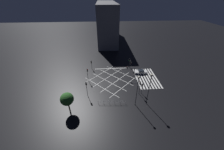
% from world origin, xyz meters
% --- Properties ---
extents(ground_plane, '(200.00, 200.00, 0.00)m').
position_xyz_m(ground_plane, '(0.00, 0.00, 0.00)').
color(ground_plane, black).
extents(road_markings, '(17.45, 23.53, 0.01)m').
position_xyz_m(road_markings, '(0.37, -8.05, 0.00)').
color(road_markings, silver).
rests_on(road_markings, ground_plane).
extents(office_building, '(38.17, 10.06, 19.63)m').
position_xyz_m(office_building, '(42.99, 0.01, 9.82)').
color(office_building, slate).
rests_on(office_building, ground_plane).
extents(traffic_light_median_south, '(0.36, 2.74, 4.39)m').
position_xyz_m(traffic_light_median_south, '(0.51, -5.95, 3.24)').
color(traffic_light_median_south, '#2D2D30').
rests_on(traffic_light_median_south, ground_plane).
extents(traffic_light_se_main, '(2.18, 0.36, 3.26)m').
position_xyz_m(traffic_light_se_main, '(6.04, -7.11, 2.37)').
color(traffic_light_se_main, '#2D2D30').
rests_on(traffic_light_se_main, ground_plane).
extents(traffic_light_sw_main, '(0.39, 0.36, 3.27)m').
position_xyz_m(traffic_light_sw_main, '(-7.24, -7.67, 2.34)').
color(traffic_light_sw_main, '#2D2D30').
rests_on(traffic_light_sw_main, ground_plane).
extents(traffic_light_ne_main, '(0.39, 0.36, 3.33)m').
position_xyz_m(traffic_light_ne_main, '(7.18, 6.94, 2.39)').
color(traffic_light_ne_main, '#2D2D30').
rests_on(traffic_light_ne_main, ground_plane).
extents(traffic_light_nw_main, '(0.39, 0.36, 4.58)m').
position_xyz_m(traffic_light_nw_main, '(-7.28, 7.17, 3.26)').
color(traffic_light_nw_main, '#2D2D30').
rests_on(traffic_light_nw_main, ground_plane).
extents(traffic_light_median_north, '(0.36, 0.39, 4.37)m').
position_xyz_m(traffic_light_median_north, '(-0.23, 7.56, 3.11)').
color(traffic_light_median_north, '#2D2D30').
rests_on(traffic_light_median_north, ground_plane).
extents(traffic_light_sw_cross, '(0.36, 0.39, 4.29)m').
position_xyz_m(traffic_light_sw_cross, '(-7.60, -6.87, 3.06)').
color(traffic_light_sw_cross, '#2D2D30').
rests_on(traffic_light_sw_cross, ground_plane).
extents(traffic_light_se_cross, '(0.36, 0.39, 3.31)m').
position_xyz_m(traffic_light_se_cross, '(7.78, -7.06, 2.37)').
color(traffic_light_se_cross, '#2D2D30').
rests_on(traffic_light_se_cross, ground_plane).
extents(street_lamp_east, '(0.49, 0.49, 8.53)m').
position_xyz_m(street_lamp_east, '(-11.47, -5.00, 5.85)').
color(street_lamp_east, '#2D2D30').
rests_on(street_lamp_east, ground_plane).
extents(street_lamp_west, '(0.59, 0.59, 8.85)m').
position_xyz_m(street_lamp_west, '(-11.17, -7.89, 6.62)').
color(street_lamp_west, '#2D2D30').
rests_on(street_lamp_west, ground_plane).
extents(street_tree_near, '(2.96, 2.96, 5.35)m').
position_xyz_m(street_tree_near, '(-12.34, 10.88, 3.84)').
color(street_tree_near, '#38281C').
rests_on(street_tree_near, ground_plane).
extents(waiting_car, '(1.73, 4.41, 1.27)m').
position_xyz_m(waiting_car, '(2.91, -10.19, 0.61)').
color(waiting_car, silver).
rests_on(waiting_car, ground_plane).
extents(pedestrian_railing, '(0.54, 6.95, 1.05)m').
position_xyz_m(pedestrian_railing, '(-10.77, 0.77, 0.67)').
color(pedestrian_railing, '#9EA0A5').
rests_on(pedestrian_railing, ground_plane).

